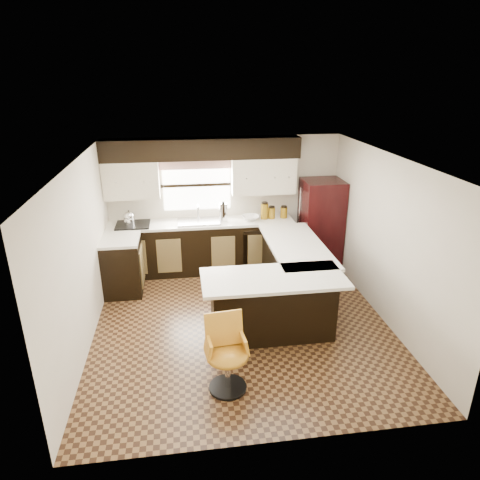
{
  "coord_description": "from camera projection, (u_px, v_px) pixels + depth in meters",
  "views": [
    {
      "loc": [
        -0.78,
        -5.35,
        3.44
      ],
      "look_at": [
        0.04,
        0.45,
        1.13
      ],
      "focal_mm": 32.0,
      "sensor_mm": 36.0,
      "label": 1
    }
  ],
  "objects": [
    {
      "name": "wall_back",
      "position": [
        225.0,
        202.0,
        7.87
      ],
      "size": [
        4.4,
        0.0,
        4.4
      ],
      "primitive_type": "plane",
      "rotation": [
        1.57,
        0.0,
        0.0
      ],
      "color": "beige",
      "rests_on": "floor"
    },
    {
      "name": "percolator",
      "position": [
        223.0,
        212.0,
        7.62
      ],
      "size": [
        0.15,
        0.15,
        0.32
      ],
      "primitive_type": "cylinder",
      "color": "silver",
      "rests_on": "counter_back"
    },
    {
      "name": "sink",
      "position": [
        199.0,
        222.0,
        7.6
      ],
      "size": [
        0.75,
        0.45,
        0.03
      ],
      "primitive_type": "cube",
      "color": "#B2B2B7",
      "rests_on": "counter_back"
    },
    {
      "name": "kettle",
      "position": [
        129.0,
        217.0,
        7.4
      ],
      "size": [
        0.19,
        0.19,
        0.25
      ],
      "primitive_type": null,
      "color": "silver",
      "rests_on": "cooktop"
    },
    {
      "name": "ceiling",
      "position": [
        242.0,
        160.0,
        5.41
      ],
      "size": [
        4.4,
        4.4,
        0.0
      ],
      "primitive_type": "plane",
      "rotation": [
        3.14,
        0.0,
        0.0
      ],
      "color": "silver",
      "rests_on": "wall_back"
    },
    {
      "name": "canister_large",
      "position": [
        264.0,
        211.0,
        7.75
      ],
      "size": [
        0.13,
        0.13,
        0.28
      ],
      "primitive_type": "cylinder",
      "color": "#7D5A0D",
      "rests_on": "counter_back"
    },
    {
      "name": "upper_cab_left",
      "position": [
        131.0,
        180.0,
        7.31
      ],
      "size": [
        0.94,
        0.35,
        0.64
      ],
      "primitive_type": "cube",
      "color": "beige",
      "rests_on": "wall_back"
    },
    {
      "name": "soffit",
      "position": [
        202.0,
        149.0,
        7.29
      ],
      "size": [
        3.4,
        0.35,
        0.36
      ],
      "primitive_type": "cube",
      "color": "black",
      "rests_on": "wall_back"
    },
    {
      "name": "dishwasher",
      "position": [
        259.0,
        251.0,
        7.69
      ],
      "size": [
        0.58,
        0.03,
        0.78
      ],
      "primitive_type": "cube",
      "color": "black",
      "rests_on": "floor"
    },
    {
      "name": "mixing_bowl",
      "position": [
        250.0,
        218.0,
        7.73
      ],
      "size": [
        0.33,
        0.33,
        0.08
      ],
      "primitive_type": "imported",
      "rotation": [
        0.0,
        0.0,
        0.07
      ],
      "color": "white",
      "rests_on": "counter_back"
    },
    {
      "name": "refrigerator",
      "position": [
        320.0,
        224.0,
        7.87
      ],
      "size": [
        0.71,
        0.68,
        1.65
      ],
      "primitive_type": "cube",
      "color": "black",
      "rests_on": "floor"
    },
    {
      "name": "counter_pen_long",
      "position": [
        296.0,
        246.0,
        6.65
      ],
      "size": [
        0.84,
        1.95,
        0.04
      ],
      "primitive_type": "cube",
      "color": "silver",
      "rests_on": "peninsula_long"
    },
    {
      "name": "cooktop",
      "position": [
        133.0,
        225.0,
        7.45
      ],
      "size": [
        0.58,
        0.5,
        0.02
      ],
      "primitive_type": "cube",
      "color": "black",
      "rests_on": "counter_back"
    },
    {
      "name": "counter_pen_return",
      "position": [
        273.0,
        278.0,
        5.59
      ],
      "size": [
        1.89,
        0.84,
        0.04
      ],
      "primitive_type": "cube",
      "color": "silver",
      "rests_on": "peninsula_return"
    },
    {
      "name": "peninsula_return",
      "position": [
        272.0,
        306.0,
        5.85
      ],
      "size": [
        1.65,
        0.6,
        0.9
      ],
      "primitive_type": "cube",
      "color": "black",
      "rests_on": "floor"
    },
    {
      "name": "counter_back",
      "position": [
        202.0,
        223.0,
        7.64
      ],
      "size": [
        3.3,
        0.6,
        0.04
      ],
      "primitive_type": "cube",
      "color": "silver",
      "rests_on": "base_cab_back"
    },
    {
      "name": "peninsula_long",
      "position": [
        292.0,
        273.0,
        6.81
      ],
      "size": [
        0.6,
        1.95,
        0.9
      ],
      "primitive_type": "cube",
      "color": "black",
      "rests_on": "floor"
    },
    {
      "name": "canister_med",
      "position": [
        272.0,
        213.0,
        7.78
      ],
      "size": [
        0.12,
        0.12,
        0.2
      ],
      "primitive_type": "cylinder",
      "color": "#7D5A0D",
      "rests_on": "counter_back"
    },
    {
      "name": "canister_small",
      "position": [
        284.0,
        213.0,
        7.81
      ],
      "size": [
        0.13,
        0.13,
        0.2
      ],
      "primitive_type": "cylinder",
      "color": "#7D5A0D",
      "rests_on": "counter_back"
    },
    {
      "name": "wall_right",
      "position": [
        387.0,
        240.0,
        6.12
      ],
      "size": [
        0.0,
        4.4,
        4.4
      ],
      "primitive_type": "plane",
      "rotation": [
        1.57,
        0.0,
        -1.57
      ],
      "color": "beige",
      "rests_on": "floor"
    },
    {
      "name": "valance",
      "position": [
        196.0,
        164.0,
        7.48
      ],
      "size": [
        1.3,
        0.06,
        0.18
      ],
      "primitive_type": "cube",
      "color": "#D19B93",
      "rests_on": "wall_back"
    },
    {
      "name": "window_pane",
      "position": [
        197.0,
        185.0,
        7.66
      ],
      "size": [
        1.2,
        0.02,
        0.9
      ],
      "primitive_type": "cube",
      "color": "white",
      "rests_on": "wall_back"
    },
    {
      "name": "bar_chair",
      "position": [
        227.0,
        356.0,
        4.82
      ],
      "size": [
        0.53,
        0.53,
        0.9
      ],
      "primitive_type": null,
      "rotation": [
        0.0,
        0.0,
        0.1
      ],
      "color": "orange",
      "rests_on": "floor"
    },
    {
      "name": "wall_left",
      "position": [
        83.0,
        256.0,
        5.57
      ],
      "size": [
        0.0,
        4.4,
        4.4
      ],
      "primitive_type": "plane",
      "rotation": [
        1.57,
        0.0,
        1.57
      ],
      "color": "beige",
      "rests_on": "floor"
    },
    {
      "name": "wall_front",
      "position": [
        277.0,
        341.0,
        3.82
      ],
      "size": [
        4.4,
        0.0,
        4.4
      ],
      "primitive_type": "plane",
      "rotation": [
        -1.57,
        0.0,
        0.0
      ],
      "color": "beige",
      "rests_on": "floor"
    },
    {
      "name": "floor",
      "position": [
        242.0,
        323.0,
        6.29
      ],
      "size": [
        4.4,
        4.4,
        0.0
      ],
      "primitive_type": "plane",
      "color": "#49301A",
      "rests_on": "ground"
    },
    {
      "name": "upper_cab_right",
      "position": [
        263.0,
        176.0,
        7.61
      ],
      "size": [
        1.14,
        0.35,
        0.64
      ],
      "primitive_type": "cube",
      "color": "beige",
      "rests_on": "wall_back"
    },
    {
      "name": "base_cab_back",
      "position": [
        203.0,
        247.0,
        7.81
      ],
      "size": [
        3.3,
        0.6,
        0.9
      ],
      "primitive_type": "cube",
      "color": "black",
      "rests_on": "floor"
    },
    {
      "name": "counter_left",
      "position": [
        120.0,
        240.0,
        6.87
      ],
      "size": [
        0.6,
        0.7,
        0.04
      ],
      "primitive_type": "cube",
      "color": "silver",
      "rests_on": "base_cab_left"
    },
    {
      "name": "base_cab_left",
      "position": [
        123.0,
        267.0,
        7.04
      ],
      "size": [
        0.6,
        0.7,
        0.9
      ],
      "primitive_type": "cube",
      "color": "black",
      "rests_on": "floor"
    }
  ]
}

